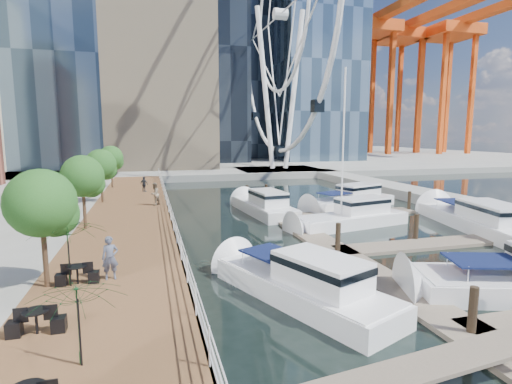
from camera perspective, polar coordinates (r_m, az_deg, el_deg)
name	(u,v)px	position (r m, az deg, el deg)	size (l,w,h in m)	color
ground	(362,321)	(16.02, 14.89, -17.44)	(520.00, 520.00, 0.00)	black
boardwalk	(127,230)	(28.20, -17.97, -5.19)	(6.00, 60.00, 1.00)	brown
seawall	(172,227)	(28.19, -11.85, -4.96)	(0.25, 60.00, 1.00)	#595954
land_far	(176,157)	(114.84, -11.39, 4.97)	(200.00, 114.00, 1.00)	gray
breakwater	(440,200)	(42.93, 24.85, -1.01)	(4.00, 60.00, 1.00)	gray
pier	(279,172)	(68.18, 3.30, 2.93)	(14.00, 12.00, 1.00)	gray
railing	(171,213)	(27.97, -12.12, -2.92)	(0.10, 60.00, 1.05)	white
floating_docks	(393,232)	(27.91, 18.95, -5.38)	(16.00, 34.00, 2.60)	#6D6051
ferris_wheel	(280,15)	(70.50, 3.49, 23.96)	(5.80, 45.60, 47.80)	white
port_cranes	(402,90)	(132.26, 20.19, 13.51)	(40.00, 52.00, 38.00)	#D84C14
street_trees	(82,176)	(26.84, -23.55, 2.07)	(2.60, 42.60, 4.60)	#3F2B1C
cafe_tables	(33,356)	(12.16, -29.26, -19.77)	(2.50, 13.70, 0.74)	black
pedestrian_near	(110,258)	(17.45, -20.13, -8.83)	(0.65, 0.43, 1.79)	#474C5E
pedestrian_mid	(155,194)	(34.13, -14.29, -0.27)	(0.92, 0.71, 1.89)	gray
pedestrian_far	(144,184)	(42.36, -15.69, 1.09)	(0.92, 0.38, 1.57)	#30333C
moored_yachts	(372,232)	(29.38, 16.24, -5.58)	(23.26, 36.41, 11.50)	white
cafe_seating	(29,318)	(12.18, -29.66, -15.38)	(5.17, 15.52, 2.61)	#0F3812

